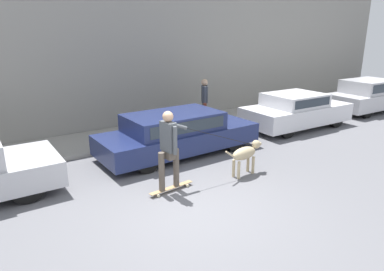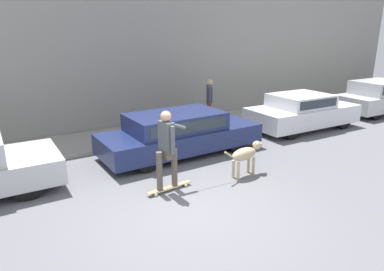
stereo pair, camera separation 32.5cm
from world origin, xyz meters
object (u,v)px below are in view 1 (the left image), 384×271
(parked_car_2, at_px, (296,111))
(parked_car_3, at_px, (369,96))
(pedestrian_with_bag, at_px, (204,100))
(dog, at_px, (245,154))
(parked_car_1, at_px, (177,133))
(skateboarder, at_px, (169,146))

(parked_car_2, bearing_deg, parked_car_3, 1.92)
(parked_car_2, height_order, pedestrian_with_bag, pedestrian_with_bag)
(dog, bearing_deg, pedestrian_with_bag, 61.03)
(parked_car_3, distance_m, dog, 9.40)
(parked_car_2, relative_size, pedestrian_with_bag, 2.51)
(parked_car_2, distance_m, pedestrian_with_bag, 3.31)
(parked_car_1, relative_size, parked_car_3, 1.14)
(parked_car_2, xyz_separation_m, skateboarder, (-6.39, -1.97, 0.42))
(pedestrian_with_bag, bearing_deg, parked_car_3, -161.34)
(dog, bearing_deg, parked_car_2, 20.05)
(parked_car_3, bearing_deg, parked_car_1, -177.86)
(parked_car_3, distance_m, skateboarder, 11.29)
(parked_car_1, height_order, parked_car_3, parked_car_3)
(parked_car_1, relative_size, dog, 3.78)
(parked_car_3, bearing_deg, parked_car_2, -177.87)
(parked_car_1, relative_size, skateboarder, 1.61)
(skateboarder, bearing_deg, dog, -11.42)
(parked_car_1, bearing_deg, parked_car_3, -0.93)
(parked_car_2, relative_size, parked_car_3, 1.02)
(parked_car_2, xyz_separation_m, pedestrian_with_bag, (-2.77, 1.77, 0.42))
(parked_car_3, xyz_separation_m, pedestrian_with_bag, (-7.48, 1.77, 0.36))
(parked_car_3, relative_size, pedestrian_with_bag, 2.47)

